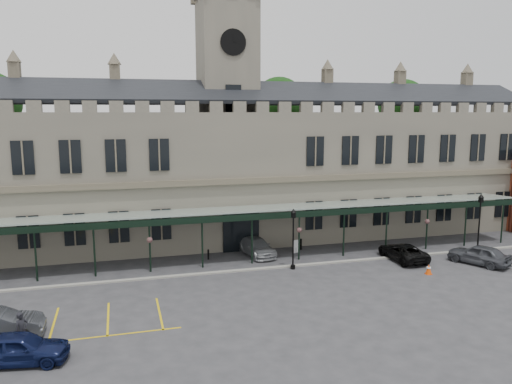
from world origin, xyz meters
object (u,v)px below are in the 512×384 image
object	(u,v)px
car_taxi	(257,247)
car_right_a	(479,254)
car_van	(403,252)
sign_board	(296,247)
lamp_post_mid	(293,233)
clock_tower	(227,100)
lamp_post_right	(480,217)
traffic_cone	(429,269)
station_building	(228,171)
person_a	(22,330)
car_left_a	(19,348)

from	to	relation	value
car_taxi	car_right_a	size ratio (longest dim) A/B	1.04
car_taxi	car_van	xyz separation A→B (m)	(11.16, -4.65, -0.02)
sign_board	car_right_a	size ratio (longest dim) A/B	0.24
lamp_post_mid	car_right_a	bearing A→B (deg)	-10.83
clock_tower	lamp_post_mid	xyz separation A→B (m)	(2.68, -11.03, -10.28)
clock_tower	sign_board	bearing A→B (deg)	-57.14
lamp_post_right	car_right_a	distance (m)	4.55
clock_tower	traffic_cone	world-z (taller)	clock_tower
sign_board	clock_tower	bearing A→B (deg)	104.76
car_right_a	station_building	bearing A→B (deg)	-66.18
lamp_post_mid	clock_tower	bearing A→B (deg)	103.65
lamp_post_right	car_taxi	world-z (taller)	lamp_post_right
traffic_cone	person_a	size ratio (longest dim) A/B	0.41
clock_tower	lamp_post_right	distance (m)	24.70
person_a	car_left_a	bearing A→B (deg)	-123.00
car_van	traffic_cone	bearing A→B (deg)	87.91
station_building	car_right_a	size ratio (longest dim) A/B	12.72
station_building	person_a	xyz separation A→B (m)	(-15.18, -19.55, -5.52)
lamp_post_mid	car_right_a	xyz separation A→B (m)	(14.71, -2.81, -2.02)
traffic_cone	car_right_a	xyz separation A→B (m)	(5.32, 1.10, 0.43)
traffic_cone	car_left_a	size ratio (longest dim) A/B	0.17
clock_tower	car_taxi	world-z (taller)	clock_tower
lamp_post_mid	car_left_a	xyz separation A→B (m)	(-17.68, -10.36, -2.04)
car_van	car_taxi	bearing A→B (deg)	-23.38
station_building	sign_board	size ratio (longest dim) A/B	53.17
clock_tower	lamp_post_right	world-z (taller)	clock_tower
station_building	car_taxi	size ratio (longest dim) A/B	12.19
clock_tower	traffic_cone	size ratio (longest dim) A/B	32.12
station_building	lamp_post_mid	size ratio (longest dim) A/B	12.58
car_left_a	sign_board	bearing A→B (deg)	-44.26
clock_tower	lamp_post_mid	world-z (taller)	clock_tower
car_left_a	car_van	bearing A→B (deg)	-60.46
station_building	clock_tower	xyz separation A→B (m)	(0.00, 0.09, 6.64)
lamp_post_right	lamp_post_mid	bearing A→B (deg)	-179.00
lamp_post_mid	car_taxi	size ratio (longest dim) A/B	0.97
lamp_post_mid	station_building	bearing A→B (deg)	103.76
station_building	clock_tower	world-z (taller)	clock_tower
station_building	car_right_a	world-z (taller)	station_building
car_van	car_right_a	size ratio (longest dim) A/B	1.06
car_van	car_right_a	xyz separation A→B (m)	(5.24, -2.64, 0.11)
traffic_cone	car_van	world-z (taller)	car_van
traffic_cone	car_left_a	bearing A→B (deg)	-166.60
car_right_a	car_left_a	bearing A→B (deg)	-14.72
lamp_post_mid	traffic_cone	xyz separation A→B (m)	(9.39, -3.92, -2.45)
car_van	station_building	bearing A→B (deg)	-43.22
person_a	traffic_cone	bearing A→B (deg)	-28.99
lamp_post_right	car_van	bearing A→B (deg)	-176.45
traffic_cone	lamp_post_mid	bearing A→B (deg)	157.36
traffic_cone	station_building	bearing A→B (deg)	129.08
lamp_post_mid	car_taxi	world-z (taller)	lamp_post_mid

